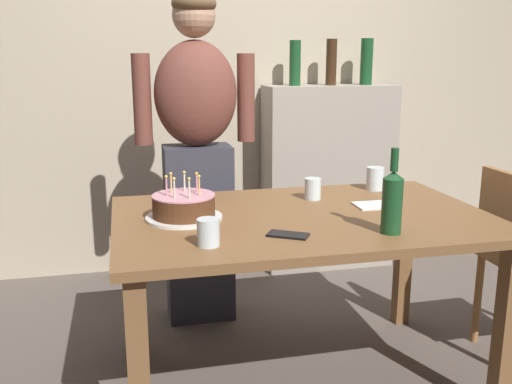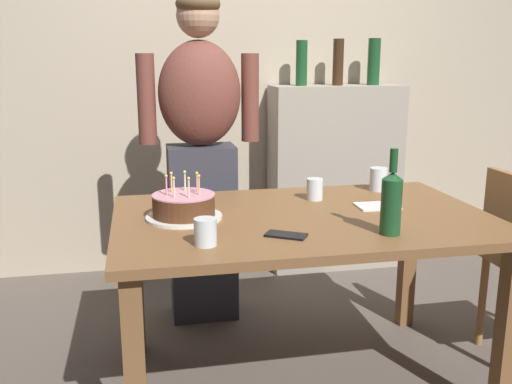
% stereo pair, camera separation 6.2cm
% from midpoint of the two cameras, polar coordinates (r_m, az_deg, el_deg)
% --- Properties ---
extents(ground_plane, '(10.00, 10.00, 0.00)m').
position_cam_midpoint_polar(ground_plane, '(2.61, 5.09, -18.16)').
color(ground_plane, '#564C44').
extents(back_wall, '(5.20, 0.10, 2.60)m').
position_cam_midpoint_polar(back_wall, '(3.73, -1.46, 12.47)').
color(back_wall, tan).
rests_on(back_wall, ground_plane).
extents(dining_table, '(1.50, 0.96, 0.74)m').
position_cam_midpoint_polar(dining_table, '(2.33, 5.41, -4.60)').
color(dining_table, brown).
rests_on(dining_table, ground_plane).
extents(birthday_cake, '(0.30, 0.30, 0.18)m').
position_cam_midpoint_polar(birthday_cake, '(2.25, -6.44, -1.49)').
color(birthday_cake, white).
rests_on(birthday_cake, dining_table).
extents(water_glass_near, '(0.08, 0.08, 0.09)m').
position_cam_midpoint_polar(water_glass_near, '(1.93, -4.16, -4.00)').
color(water_glass_near, silver).
rests_on(water_glass_near, dining_table).
extents(water_glass_far, '(0.08, 0.08, 0.11)m').
position_cam_midpoint_polar(water_glass_far, '(2.77, 12.74, 1.25)').
color(water_glass_far, silver).
rests_on(water_glass_far, dining_table).
extents(water_glass_side, '(0.07, 0.07, 0.10)m').
position_cam_midpoint_polar(water_glass_side, '(2.55, 6.56, 0.28)').
color(water_glass_side, silver).
rests_on(water_glass_side, dining_table).
extents(wine_bottle, '(0.07, 0.07, 0.31)m').
position_cam_midpoint_polar(wine_bottle, '(2.09, 14.18, -0.91)').
color(wine_bottle, '#194723').
rests_on(wine_bottle, dining_table).
extents(cell_phone, '(0.16, 0.14, 0.01)m').
position_cam_midpoint_polar(cell_phone, '(2.04, 3.89, -4.31)').
color(cell_phone, black).
rests_on(cell_phone, dining_table).
extents(napkin_stack, '(0.17, 0.13, 0.01)m').
position_cam_midpoint_polar(napkin_stack, '(2.48, 12.69, -1.39)').
color(napkin_stack, white).
rests_on(napkin_stack, dining_table).
extents(person_man_bearded, '(0.61, 0.27, 1.66)m').
position_cam_midpoint_polar(person_man_bearded, '(2.91, -4.90, 3.72)').
color(person_man_bearded, '#33333D').
rests_on(person_man_bearded, ground_plane).
extents(shelf_cabinet, '(0.83, 0.30, 1.47)m').
position_cam_midpoint_polar(shelf_cabinet, '(3.75, 8.30, 1.59)').
color(shelf_cabinet, '#9E9384').
rests_on(shelf_cabinet, ground_plane).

